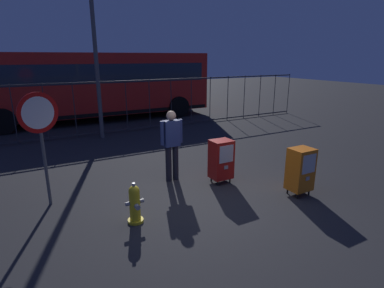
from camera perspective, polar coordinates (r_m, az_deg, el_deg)
ground_plane at (r=6.29m, az=2.93°, el=-10.94°), size 60.00×60.00×0.00m
fire_hydrant at (r=5.57m, az=-10.58°, el=-10.89°), size 0.33×0.32×0.75m
newspaper_box_primary at (r=7.09m, az=5.43°, el=-2.82°), size 0.48×0.42×1.02m
newspaper_box_secondary at (r=6.83m, az=19.50°, el=-4.44°), size 0.48×0.42×1.02m
stop_sign at (r=6.36m, az=-26.39°, el=3.01°), size 0.71×0.31×2.23m
pedestrian at (r=7.09m, az=-3.80°, el=0.41°), size 0.55×0.22×1.67m
fence_barrier at (r=12.02m, az=-14.24°, el=6.72°), size 18.03×0.04×2.00m
bus_near at (r=14.83m, az=-17.86°, el=10.81°), size 10.52×2.85×3.00m
bus_far at (r=18.63m, az=-17.36°, el=11.74°), size 10.73×3.80×3.00m
street_light_near_left at (r=11.31m, az=-17.82°, el=19.75°), size 0.32×0.32×6.37m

